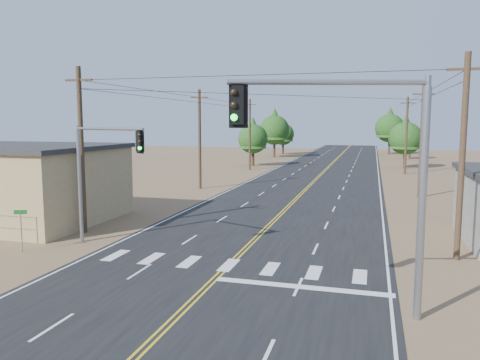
% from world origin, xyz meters
% --- Properties ---
extents(ground, '(220.00, 220.00, 0.00)m').
position_xyz_m(ground, '(0.00, 0.00, 0.00)').
color(ground, '#806245').
rests_on(ground, ground).
extents(road, '(15.00, 200.00, 0.02)m').
position_xyz_m(road, '(0.00, 30.00, 0.01)').
color(road, black).
rests_on(road, ground).
extents(utility_pole_left_near, '(1.80, 0.30, 10.00)m').
position_xyz_m(utility_pole_left_near, '(-10.50, 12.00, 5.12)').
color(utility_pole_left_near, '#4C3826').
rests_on(utility_pole_left_near, ground).
extents(utility_pole_left_mid, '(1.80, 0.30, 10.00)m').
position_xyz_m(utility_pole_left_mid, '(-10.50, 32.00, 5.12)').
color(utility_pole_left_mid, '#4C3826').
rests_on(utility_pole_left_mid, ground).
extents(utility_pole_left_far, '(1.80, 0.30, 10.00)m').
position_xyz_m(utility_pole_left_far, '(-10.50, 52.00, 5.12)').
color(utility_pole_left_far, '#4C3826').
rests_on(utility_pole_left_far, ground).
extents(utility_pole_right_near, '(1.80, 0.30, 10.00)m').
position_xyz_m(utility_pole_right_near, '(10.50, 12.00, 5.12)').
color(utility_pole_right_near, '#4C3826').
rests_on(utility_pole_right_near, ground).
extents(utility_pole_right_mid, '(1.80, 0.30, 10.00)m').
position_xyz_m(utility_pole_right_mid, '(10.50, 32.00, 5.12)').
color(utility_pole_right_mid, '#4C3826').
rests_on(utility_pole_right_mid, ground).
extents(utility_pole_right_far, '(1.80, 0.30, 10.00)m').
position_xyz_m(utility_pole_right_far, '(10.50, 52.00, 5.12)').
color(utility_pole_right_far, '#4C3826').
rests_on(utility_pole_right_far, ground).
extents(signal_mast_left, '(5.26, 2.41, 6.57)m').
position_xyz_m(signal_mast_left, '(-7.81, 9.36, 4.46)').
color(signal_mast_left, gray).
rests_on(signal_mast_left, ground).
extents(signal_mast_right, '(6.37, 2.25, 8.22)m').
position_xyz_m(signal_mast_right, '(6.20, 3.44, 5.54)').
color(signal_mast_right, gray).
rests_on(signal_mast_right, ground).
extents(street_sign, '(0.64, 0.24, 2.23)m').
position_xyz_m(street_sign, '(-11.00, 7.24, 1.50)').
color(street_sign, gray).
rests_on(street_sign, ground).
extents(tree_left_near, '(4.59, 4.59, 7.64)m').
position_xyz_m(tree_left_near, '(-11.55, 57.98, 4.67)').
color(tree_left_near, '#3F2D1E').
rests_on(tree_left_near, ground).
extents(tree_left_mid, '(5.75, 5.75, 9.58)m').
position_xyz_m(tree_left_mid, '(-12.05, 76.82, 5.86)').
color(tree_left_mid, '#3F2D1E').
rests_on(tree_left_mid, ground).
extents(tree_left_far, '(4.65, 4.65, 7.75)m').
position_xyz_m(tree_left_far, '(-12.03, 85.73, 4.74)').
color(tree_left_far, '#3F2D1E').
rests_on(tree_left_far, ground).
extents(tree_right_near, '(4.80, 4.80, 8.01)m').
position_xyz_m(tree_right_near, '(10.95, 60.49, 4.90)').
color(tree_right_near, '#3F2D1E').
rests_on(tree_right_near, ground).
extents(tree_right_mid, '(3.81, 3.81, 6.36)m').
position_xyz_m(tree_right_mid, '(12.97, 79.24, 3.89)').
color(tree_right_mid, '#3F2D1E').
rests_on(tree_right_mid, ground).
extents(tree_right_far, '(6.03, 6.03, 10.05)m').
position_xyz_m(tree_right_far, '(9.70, 91.99, 6.15)').
color(tree_right_far, '#3F2D1E').
rests_on(tree_right_far, ground).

